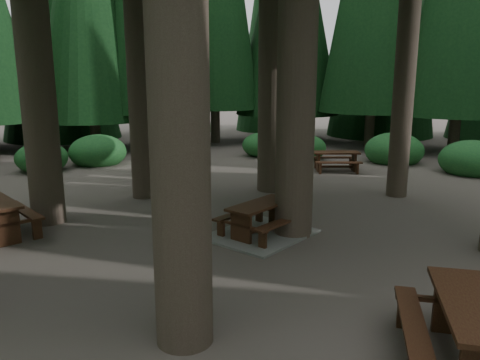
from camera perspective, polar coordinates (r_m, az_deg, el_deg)
name	(u,v)px	position (r m, az deg, el deg)	size (l,w,h in m)	color
ground	(266,242)	(10.25, 3.15, -7.52)	(80.00, 80.00, 0.00)	#544B44
picnic_table_a	(261,225)	(10.56, 2.55, -5.47)	(2.79, 2.61, 0.75)	gray
picnic_table_d	(336,158)	(18.13, 11.64, 2.61)	(2.13, 1.97, 0.74)	#371510
picnic_table_e	(473,324)	(6.52, 26.52, -15.45)	(2.53, 2.59, 0.88)	#371510
shrub_ring	(278,211)	(11.07, 4.61, -3.84)	(23.86, 24.64, 1.49)	#1F5B2D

